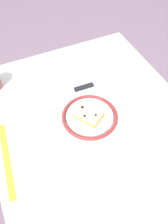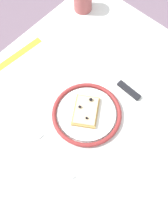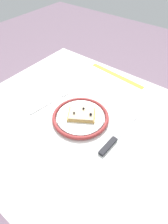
{
  "view_description": "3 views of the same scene",
  "coord_description": "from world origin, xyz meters",
  "px_view_note": "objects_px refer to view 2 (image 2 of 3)",
  "views": [
    {
      "loc": [
        -0.5,
        0.25,
        1.47
      ],
      "look_at": [
        0.01,
        0.02,
        0.75
      ],
      "focal_mm": 36.46,
      "sensor_mm": 36.0,
      "label": 1
    },
    {
      "loc": [
        -0.28,
        -0.23,
        1.55
      ],
      "look_at": [
        -0.01,
        0.01,
        0.75
      ],
      "focal_mm": 44.22,
      "sensor_mm": 36.0,
      "label": 2
    },
    {
      "loc": [
        0.33,
        -0.4,
        1.29
      ],
      "look_at": [
        -0.01,
        0.03,
        0.74
      ],
      "focal_mm": 30.77,
      "sensor_mm": 36.0,
      "label": 3
    }
  ],
  "objects_px": {
    "fork": "(53,152)",
    "measuring_tape": "(6,63)",
    "plate": "(87,114)",
    "pizza_slice_near": "(86,111)",
    "cup": "(83,0)",
    "knife": "(122,85)",
    "dining_table": "(89,124)"
  },
  "relations": [
    {
      "from": "plate",
      "to": "pizza_slice_near",
      "type": "bearing_deg",
      "value": 74.37
    },
    {
      "from": "knife",
      "to": "cup",
      "type": "relative_size",
      "value": 2.83
    },
    {
      "from": "dining_table",
      "to": "plate",
      "type": "distance_m",
      "value": 0.1
    },
    {
      "from": "dining_table",
      "to": "fork",
      "type": "height_order",
      "value": "fork"
    },
    {
      "from": "fork",
      "to": "dining_table",
      "type": "bearing_deg",
      "value": 0.3
    },
    {
      "from": "plate",
      "to": "knife",
      "type": "xyz_separation_m",
      "value": [
        0.16,
        -0.01,
        -0.0
      ]
    },
    {
      "from": "measuring_tape",
      "to": "plate",
      "type": "bearing_deg",
      "value": -78.04
    },
    {
      "from": "plate",
      "to": "fork",
      "type": "height_order",
      "value": "plate"
    },
    {
      "from": "knife",
      "to": "fork",
      "type": "bearing_deg",
      "value": 178.45
    },
    {
      "from": "cup",
      "to": "measuring_tape",
      "type": "bearing_deg",
      "value": 175.22
    },
    {
      "from": "knife",
      "to": "measuring_tape",
      "type": "relative_size",
      "value": 0.77
    },
    {
      "from": "plate",
      "to": "measuring_tape",
      "type": "bearing_deg",
      "value": 96.72
    },
    {
      "from": "dining_table",
      "to": "measuring_tape",
      "type": "relative_size",
      "value": 2.99
    },
    {
      "from": "knife",
      "to": "dining_table",
      "type": "bearing_deg",
      "value": 176.41
    },
    {
      "from": "dining_table",
      "to": "pizza_slice_near",
      "type": "xyz_separation_m",
      "value": [
        -0.01,
        0.01,
        0.11
      ]
    },
    {
      "from": "dining_table",
      "to": "cup",
      "type": "relative_size",
      "value": 10.98
    },
    {
      "from": "fork",
      "to": "cup",
      "type": "bearing_deg",
      "value": 32.98
    },
    {
      "from": "fork",
      "to": "measuring_tape",
      "type": "xyz_separation_m",
      "value": [
        0.12,
        0.36,
        -0.0
      ]
    },
    {
      "from": "pizza_slice_near",
      "to": "fork",
      "type": "height_order",
      "value": "pizza_slice_near"
    },
    {
      "from": "pizza_slice_near",
      "to": "cup",
      "type": "relative_size",
      "value": 1.57
    },
    {
      "from": "dining_table",
      "to": "plate",
      "type": "xyz_separation_m",
      "value": [
        -0.01,
        0.01,
        0.1
      ]
    },
    {
      "from": "knife",
      "to": "cup",
      "type": "height_order",
      "value": "cup"
    },
    {
      "from": "plate",
      "to": "fork",
      "type": "distance_m",
      "value": 0.16
    },
    {
      "from": "plate",
      "to": "pizza_slice_near",
      "type": "distance_m",
      "value": 0.01
    },
    {
      "from": "pizza_slice_near",
      "to": "fork",
      "type": "xyz_separation_m",
      "value": [
        -0.17,
        -0.01,
        -0.02
      ]
    },
    {
      "from": "plate",
      "to": "cup",
      "type": "xyz_separation_m",
      "value": [
        0.34,
        0.32,
        0.03
      ]
    },
    {
      "from": "dining_table",
      "to": "pizza_slice_near",
      "type": "relative_size",
      "value": 6.98
    },
    {
      "from": "pizza_slice_near",
      "to": "measuring_tape",
      "type": "distance_m",
      "value": 0.35
    },
    {
      "from": "pizza_slice_near",
      "to": "measuring_tape",
      "type": "xyz_separation_m",
      "value": [
        -0.04,
        0.34,
        -0.02
      ]
    },
    {
      "from": "pizza_slice_near",
      "to": "knife",
      "type": "relative_size",
      "value": 0.55
    },
    {
      "from": "measuring_tape",
      "to": "fork",
      "type": "bearing_deg",
      "value": -103.84
    },
    {
      "from": "dining_table",
      "to": "knife",
      "type": "relative_size",
      "value": 3.87
    }
  ]
}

